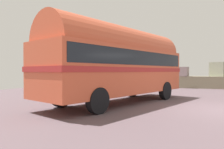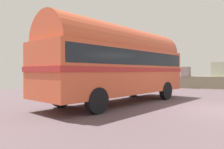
% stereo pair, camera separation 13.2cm
% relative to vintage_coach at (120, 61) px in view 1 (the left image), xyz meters
% --- Properties ---
extents(breakwater, '(31.36, 2.13, 2.38)m').
position_rel_vintage_coach_xyz_m(breakwater, '(4.52, 11.37, -1.32)').
color(breakwater, gray).
rests_on(breakwater, ground).
extents(vintage_coach, '(5.24, 8.88, 3.70)m').
position_rel_vintage_coach_xyz_m(vintage_coach, '(0.00, 0.00, 0.00)').
color(vintage_coach, black).
rests_on(vintage_coach, ground).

